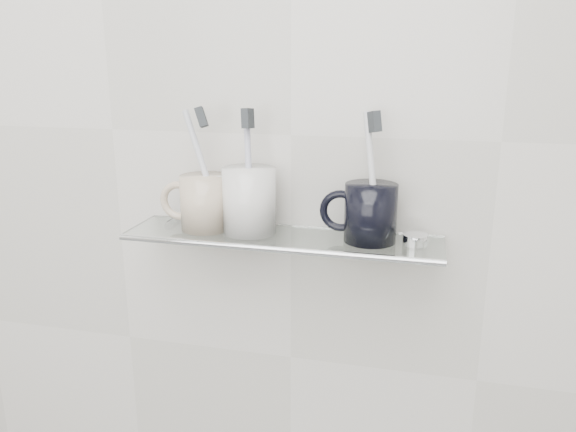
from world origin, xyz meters
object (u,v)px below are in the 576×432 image
(mug_left, at_px, (205,202))
(mug_right, at_px, (371,213))
(shelf_glass, at_px, (282,238))
(mug_center, at_px, (249,200))

(mug_left, relative_size, mug_right, 1.00)
(shelf_glass, distance_m, mug_center, 0.08)
(shelf_glass, bearing_deg, mug_center, 174.72)
(mug_left, height_order, mug_center, mug_center)
(shelf_glass, bearing_deg, mug_right, 2.08)
(mug_left, bearing_deg, mug_right, 0.54)
(mug_left, height_order, mug_right, same)
(shelf_glass, height_order, mug_right, mug_right)
(mug_left, xyz_separation_m, mug_right, (0.27, 0.00, 0.00))
(mug_center, relative_size, mug_right, 1.17)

